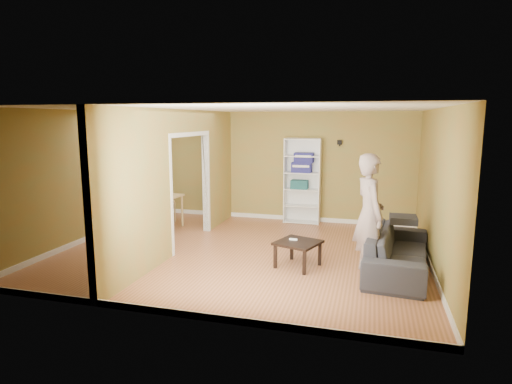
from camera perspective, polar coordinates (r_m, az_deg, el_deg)
room_shell at (r=7.69m, az=-1.83°, el=1.29°), size 6.50×6.50×6.50m
partition at (r=8.13m, az=-9.95°, el=1.60°), size 0.22×5.50×2.60m
wall_speaker at (r=10.01m, az=11.08°, el=6.51°), size 0.10×0.10×0.10m
sofa at (r=7.27m, az=18.41°, el=-6.68°), size 2.38×1.21×0.87m
person at (r=6.87m, az=14.93°, el=-1.57°), size 0.99×0.89×2.24m
bookshelf at (r=10.10m, az=6.25°, el=1.50°), size 0.84×0.37×1.99m
paper_box_teal at (r=10.08m, az=5.81°, el=1.01°), size 0.40×0.26×0.20m
paper_box_navy_b at (r=10.02m, az=6.12°, el=3.29°), size 0.46×0.30×0.23m
paper_box_navy_c at (r=9.99m, az=6.41°, el=4.53°), size 0.44×0.28×0.22m
coffee_table at (r=7.14m, az=5.62°, el=-7.09°), size 0.65×0.65×0.43m
game_controller at (r=7.20m, az=5.00°, el=-6.30°), size 0.13×0.04×0.03m
dining_table at (r=9.87m, az=-13.65°, el=-0.83°), size 1.19×0.80×0.75m
chair_left at (r=10.18m, az=-17.12°, el=-1.57°), size 0.62×0.62×1.02m
chair_near at (r=9.44m, az=-14.89°, el=-2.45°), size 0.56×0.56×0.98m
chair_far at (r=10.35m, az=-12.06°, el=-1.17°), size 0.61×0.61×1.02m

